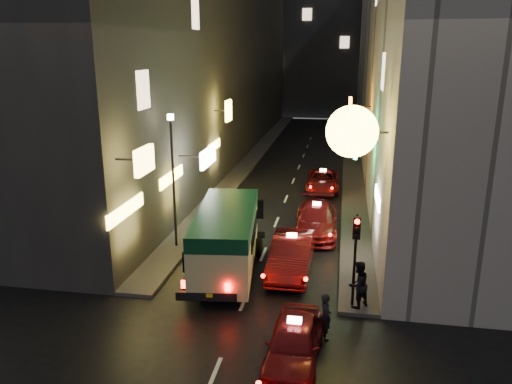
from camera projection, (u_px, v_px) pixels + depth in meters
The scene contains 14 objects.
building_left at pixel (210, 51), 41.82m from camera, with size 7.67×52.14×18.00m.
building_right at pixel (407, 51), 39.15m from camera, with size 8.26×52.00×18.00m.
building_far at pixel (324, 35), 70.23m from camera, with size 30.00×10.00×22.00m, color #313136.
sidewalk_left at pixel (254, 157), 43.66m from camera, with size 1.50×52.00×0.15m, color #41403D.
sidewalk_right at pixel (352, 160), 42.25m from camera, with size 1.50×52.00×0.15m, color #41403D.
minibus at pixel (226, 234), 20.68m from camera, with size 3.06×6.77×2.81m.
taxi_near at pixel (294, 340), 14.91m from camera, with size 2.19×4.99×1.73m.
taxi_second at pixel (292, 251), 21.08m from camera, with size 2.38×5.73×1.99m.
taxi_third at pixel (316, 217), 25.50m from camera, with size 2.38×5.58×1.93m.
taxi_far at pixel (323, 179), 33.33m from camera, with size 2.04×4.82×1.69m.
pedestrian_crossing at pixel (326, 313), 16.13m from camera, with size 0.60×0.39×1.83m, color black.
pedestrian_sidewalk at pixel (358, 281), 17.83m from camera, with size 0.75×0.47×1.99m, color black.
traffic_light at pixel (356, 241), 17.40m from camera, with size 0.26×0.43×3.50m.
lamp_post at pixel (173, 172), 22.77m from camera, with size 0.28×0.28×6.22m.
Camera 1 is at (3.38, -8.14, 9.15)m, focal length 35.00 mm.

